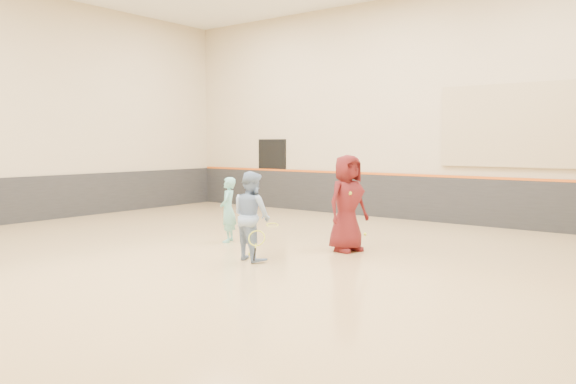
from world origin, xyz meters
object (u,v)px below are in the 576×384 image
Objects in this scene: young_man at (347,203)px; spare_racket at (272,222)px; instructor at (252,216)px; girl at (228,210)px.

spare_racket is (-3.26, 1.73, -0.85)m from young_man.
young_man is (0.92, 1.74, 0.14)m from instructor.
young_man is at bearing -103.71° from instructor.
instructor is 4.24m from spare_racket.
instructor reaches higher than girl.
spare_racket is (-0.75, 2.39, -0.60)m from girl.
girl is 2.00× the size of spare_racket.
young_man reaches higher than instructor.
instructor is at bearing 25.94° from girl.
young_man reaches higher than spare_racket.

